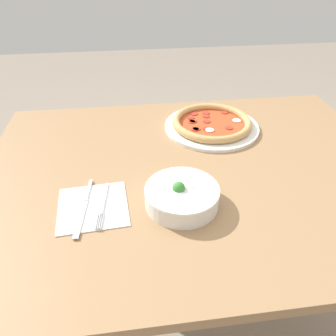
% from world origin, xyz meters
% --- Properties ---
extents(ground_plane, '(8.00, 8.00, 0.00)m').
position_xyz_m(ground_plane, '(0.00, 0.00, 0.00)').
color(ground_plane, gray).
extents(dining_table, '(1.26, 0.94, 0.75)m').
position_xyz_m(dining_table, '(0.00, 0.00, 0.65)').
color(dining_table, '#99724C').
rests_on(dining_table, ground_plane).
extents(pizza, '(0.34, 0.34, 0.04)m').
position_xyz_m(pizza, '(-0.11, -0.24, 0.77)').
color(pizza, white).
rests_on(pizza, dining_table).
extents(bowl, '(0.19, 0.19, 0.07)m').
position_xyz_m(bowl, '(0.07, 0.15, 0.78)').
color(bowl, white).
rests_on(bowl, dining_table).
extents(napkin, '(0.19, 0.19, 0.00)m').
position_xyz_m(napkin, '(0.29, 0.14, 0.75)').
color(napkin, white).
rests_on(napkin, dining_table).
extents(fork, '(0.03, 0.17, 0.00)m').
position_xyz_m(fork, '(0.27, 0.13, 0.76)').
color(fork, silver).
rests_on(fork, napkin).
extents(knife, '(0.04, 0.22, 0.01)m').
position_xyz_m(knife, '(0.32, 0.13, 0.76)').
color(knife, silver).
rests_on(knife, napkin).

